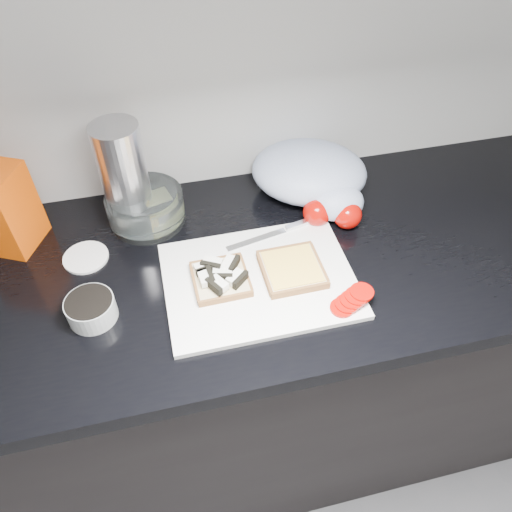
{
  "coord_description": "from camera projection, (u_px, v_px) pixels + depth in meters",
  "views": [
    {
      "loc": [
        -0.06,
        0.45,
        1.71
      ],
      "look_at": [
        0.11,
        1.15,
        0.95
      ],
      "focal_mm": 35.0,
      "sensor_mm": 36.0,
      "label": 1
    }
  ],
  "objects": [
    {
      "name": "base_cabinet",
      "position": [
        217.0,
        375.0,
        1.44
      ],
      "size": [
        3.5,
        0.6,
        0.86
      ],
      "primitive_type": "cube",
      "color": "black",
      "rests_on": "ground"
    },
    {
      "name": "countertop",
      "position": [
        205.0,
        271.0,
        1.11
      ],
      "size": [
        3.5,
        0.64,
        0.04
      ],
      "primitive_type": "cube",
      "color": "black",
      "rests_on": "base_cabinet"
    },
    {
      "name": "cutting_board",
      "position": [
        259.0,
        280.0,
        1.06
      ],
      "size": [
        0.4,
        0.3,
        0.01
      ],
      "primitive_type": "cube",
      "color": "white",
      "rests_on": "countertop"
    },
    {
      "name": "bread_left",
      "position": [
        220.0,
        277.0,
        1.04
      ],
      "size": [
        0.12,
        0.12,
        0.04
      ],
      "rotation": [
        0.0,
        0.0,
        0.02
      ],
      "color": "#C9B68E",
      "rests_on": "cutting_board"
    },
    {
      "name": "bread_right",
      "position": [
        292.0,
        269.0,
        1.06
      ],
      "size": [
        0.13,
        0.13,
        0.02
      ],
      "rotation": [
        0.0,
        0.0,
        0.01
      ],
      "color": "#C9B68E",
      "rests_on": "cutting_board"
    },
    {
      "name": "tomato_slices",
      "position": [
        352.0,
        300.0,
        1.0
      ],
      "size": [
        0.11,
        0.08,
        0.02
      ],
      "rotation": [
        0.0,
        0.0,
        -0.1
      ],
      "color": "#A40903",
      "rests_on": "cutting_board"
    },
    {
      "name": "knife",
      "position": [
        281.0,
        231.0,
        1.15
      ],
      "size": [
        0.22,
        0.06,
        0.01
      ],
      "rotation": [
        0.0,
        0.0,
        0.21
      ],
      "color": "silver",
      "rests_on": "cutting_board"
    },
    {
      "name": "seed_tub",
      "position": [
        91.0,
        308.0,
        0.98
      ],
      "size": [
        0.1,
        0.1,
        0.05
      ],
      "color": "#A7ACAC",
      "rests_on": "countertop"
    },
    {
      "name": "tub_lid",
      "position": [
        86.0,
        257.0,
        1.11
      ],
      "size": [
        0.11,
        0.11,
        0.01
      ],
      "primitive_type": "cylinder",
      "rotation": [
        0.0,
        0.0,
        -0.06
      ],
      "color": "white",
      "rests_on": "countertop"
    },
    {
      "name": "glass_bowl",
      "position": [
        146.0,
        208.0,
        1.18
      ],
      "size": [
        0.18,
        0.18,
        0.08
      ],
      "rotation": [
        0.0,
        0.0,
        -0.11
      ],
      "color": "silver",
      "rests_on": "countertop"
    },
    {
      "name": "steel_canister",
      "position": [
        124.0,
        175.0,
        1.12
      ],
      "size": [
        0.11,
        0.11,
        0.25
      ],
      "primitive_type": "cylinder",
      "color": "silver",
      "rests_on": "countertop"
    },
    {
      "name": "grocery_bag",
      "position": [
        313.0,
        176.0,
        1.22
      ],
      "size": [
        0.35,
        0.33,
        0.13
      ],
      "rotation": [
        0.0,
        0.0,
        -0.38
      ],
      "color": "silver",
      "rests_on": "countertop"
    },
    {
      "name": "whole_tomatoes",
      "position": [
        332.0,
        214.0,
        1.17
      ],
      "size": [
        0.13,
        0.09,
        0.07
      ],
      "rotation": [
        0.0,
        0.0,
        -0.05
      ],
      "color": "#A40903",
      "rests_on": "countertop"
    }
  ]
}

